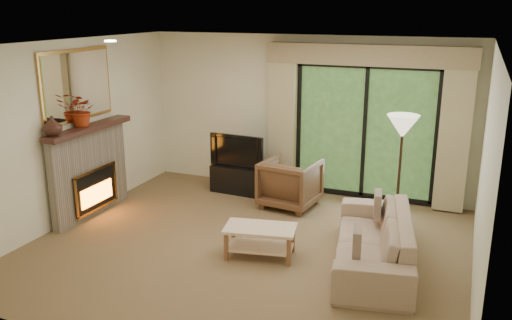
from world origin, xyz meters
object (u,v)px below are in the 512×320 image
at_px(sofa, 373,240).
at_px(coffee_table, 260,242).
at_px(armchair, 290,183).
at_px(media_console, 239,179).

distance_m(sofa, coffee_table, 1.39).
bearing_deg(armchair, sofa, 143.16).
bearing_deg(coffee_table, media_console, 108.67).
distance_m(media_console, armchair, 1.08).
bearing_deg(armchair, coffee_table, 104.08).
bearing_deg(sofa, media_console, -135.86).
bearing_deg(media_console, coffee_table, -56.85).
height_order(sofa, coffee_table, sofa).
height_order(media_console, coffee_table, media_console).
bearing_deg(sofa, coffee_table, -87.20).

